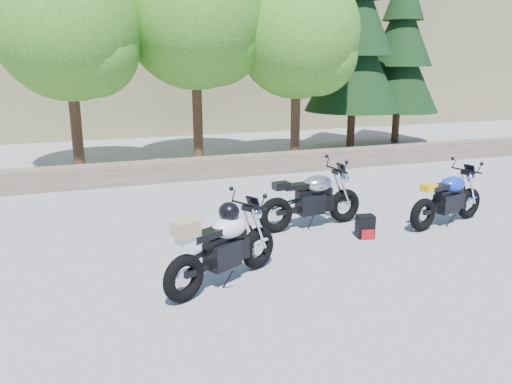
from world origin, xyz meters
The scene contains 11 objects.
ground centered at (0.00, 0.00, 0.00)m, with size 90.00×90.00×0.00m, color gray.
stone_wall centered at (0.00, 5.50, 0.25)m, with size 22.00×0.55×0.50m, color brown.
tree_decid_left centered at (-2.39, 7.14, 3.63)m, with size 3.67×3.67×5.62m.
tree_decid_mid centered at (0.91, 7.54, 4.04)m, with size 4.08×4.08×6.24m.
tree_decid_right centered at (3.71, 6.94, 3.50)m, with size 3.54×3.54×5.41m.
conifer_near centered at (6.20, 8.20, 3.68)m, with size 3.17×3.17×7.06m.
conifer_far centered at (8.40, 8.80, 3.27)m, with size 2.82×2.82×6.27m.
silver_bike centered at (1.27, 1.07, 0.49)m, with size 2.02×0.64×1.01m.
white_bike centered at (-0.85, -0.65, 0.53)m, with size 1.79×1.07×1.09m.
blue_bike centered at (3.61, 0.39, 0.46)m, with size 1.87×0.70×0.95m.
backpack centered at (1.86, 0.27, 0.19)m, with size 0.31×0.28×0.38m.
Camera 1 is at (-2.50, -6.49, 2.82)m, focal length 35.00 mm.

